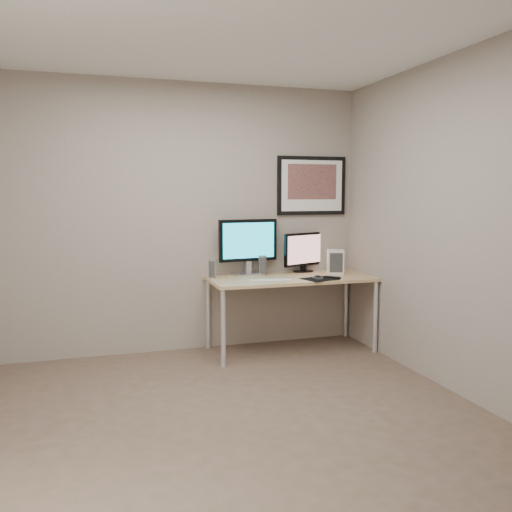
% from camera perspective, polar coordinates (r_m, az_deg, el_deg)
% --- Properties ---
extents(floor, '(3.60, 3.60, 0.00)m').
position_cam_1_polar(floor, '(3.95, -3.15, -16.36)').
color(floor, '#4C402F').
rests_on(floor, ground).
extents(room, '(3.60, 3.60, 3.60)m').
position_cam_1_polar(room, '(4.07, -4.87, 8.05)').
color(room, white).
rests_on(room, ground).
extents(desk, '(1.60, 0.70, 0.73)m').
position_cam_1_polar(desk, '(5.30, 3.69, -2.92)').
color(desk, olive).
rests_on(desk, floor).
extents(framed_art, '(0.75, 0.04, 0.60)m').
position_cam_1_polar(framed_art, '(5.67, 5.87, 7.39)').
color(framed_art, black).
rests_on(framed_art, room).
extents(monitor_large, '(0.61, 0.23, 0.56)m').
position_cam_1_polar(monitor_large, '(5.36, -0.83, 1.23)').
color(monitor_large, '#BABBC0').
rests_on(monitor_large, desk).
extents(monitor_tv, '(0.49, 0.23, 0.41)m').
position_cam_1_polar(monitor_tv, '(5.61, 5.02, 0.51)').
color(monitor_tv, black).
rests_on(monitor_tv, desk).
extents(speaker_left, '(0.10, 0.10, 0.19)m').
position_cam_1_polar(speaker_left, '(5.18, -4.61, -1.36)').
color(speaker_left, '#BABBC0').
rests_on(speaker_left, desk).
extents(speaker_right, '(0.09, 0.09, 0.20)m').
position_cam_1_polar(speaker_right, '(5.38, 0.67, -0.98)').
color(speaker_right, '#BABBC0').
rests_on(speaker_right, desk).
extents(keyboard, '(0.41, 0.18, 0.01)m').
position_cam_1_polar(keyboard, '(5.03, 1.58, -2.58)').
color(keyboard, silver).
rests_on(keyboard, desk).
extents(mousepad, '(0.35, 0.33, 0.00)m').
position_cam_1_polar(mousepad, '(5.18, 6.70, -2.42)').
color(mousepad, black).
rests_on(mousepad, desk).
extents(mouse, '(0.07, 0.11, 0.03)m').
position_cam_1_polar(mouse, '(5.19, 6.51, -2.19)').
color(mouse, black).
rests_on(mouse, mousepad).
extents(remote, '(0.12, 0.16, 0.02)m').
position_cam_1_polar(remote, '(5.26, 8.06, -2.21)').
color(remote, black).
rests_on(remote, desk).
extents(fan_unit, '(0.19, 0.16, 0.25)m').
position_cam_1_polar(fan_unit, '(5.52, 8.36, -0.62)').
color(fan_unit, silver).
rests_on(fan_unit, desk).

